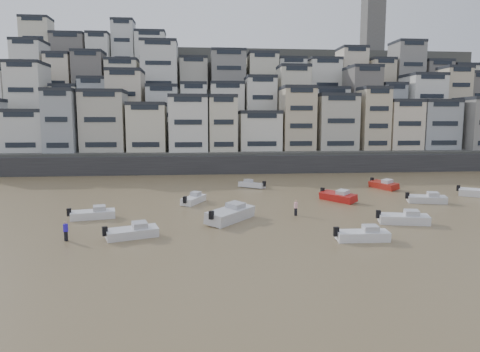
{
  "coord_description": "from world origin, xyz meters",
  "views": [
    {
      "loc": [
        -1.66,
        -18.52,
        10.31
      ],
      "look_at": [
        3.05,
        30.0,
        4.0
      ],
      "focal_mm": 32.0,
      "sensor_mm": 36.0,
      "label": 1
    }
  ],
  "objects": [
    {
      "name": "ground",
      "position": [
        0.0,
        0.0,
        0.0
      ],
      "size": [
        400.0,
        400.0,
        0.0
      ],
      "primitive_type": "plane",
      "color": "olive",
      "rests_on": "ground"
    },
    {
      "name": "harbor_wall",
      "position": [
        10.0,
        65.0,
        1.75
      ],
      "size": [
        140.0,
        3.0,
        3.5
      ],
      "primitive_type": "cube",
      "color": "#38383A",
      "rests_on": "ground"
    },
    {
      "name": "hillside",
      "position": [
        14.73,
        104.84,
        13.01
      ],
      "size": [
        141.04,
        66.0,
        50.0
      ],
      "color": "#4C4C47",
      "rests_on": "ground"
    },
    {
      "name": "boat_a",
      "position": [
        12.36,
        16.2,
        0.67
      ],
      "size": [
        4.99,
        1.79,
        1.35
      ],
      "primitive_type": null,
      "rotation": [
        0.0,
        0.0,
        -0.04
      ],
      "color": "white",
      "rests_on": "ground"
    },
    {
      "name": "boat_b",
      "position": [
        18.81,
        21.7,
        0.72
      ],
      "size": [
        5.56,
        2.87,
        1.45
      ],
      "primitive_type": null,
      "rotation": [
        0.0,
        0.0,
        -0.22
      ],
      "color": "silver",
      "rests_on": "ground"
    },
    {
      "name": "boat_c",
      "position": [
        1.55,
        24.64,
        0.97
      ],
      "size": [
        6.18,
        7.04,
        1.94
      ],
      "primitive_type": null,
      "rotation": [
        0.0,
        0.0,
        0.91
      ],
      "color": "silver",
      "rests_on": "ground"
    },
    {
      "name": "boat_d",
      "position": [
        26.97,
        32.0,
        0.69
      ],
      "size": [
        5.32,
        2.85,
        1.38
      ],
      "primitive_type": null,
      "rotation": [
        0.0,
        0.0,
        -0.25
      ],
      "color": "silver",
      "rests_on": "ground"
    },
    {
      "name": "boat_e",
      "position": [
        16.16,
        34.27,
        0.76
      ],
      "size": [
        4.47,
        5.68,
        1.51
      ],
      "primitive_type": null,
      "rotation": [
        0.0,
        0.0,
        -1.02
      ],
      "color": "#A91714",
      "rests_on": "ground"
    },
    {
      "name": "boat_f",
      "position": [
        -2.37,
        34.72,
        0.68
      ],
      "size": [
        3.62,
        5.24,
        1.37
      ],
      "primitive_type": null,
      "rotation": [
        0.0,
        0.0,
        1.13
      ],
      "color": "white",
      "rests_on": "ground"
    },
    {
      "name": "boat_g",
      "position": [
        36.5,
        35.45,
        0.78
      ],
      "size": [
        5.7,
        4.88,
        1.56
      ],
      "primitive_type": null,
      "rotation": [
        0.0,
        0.0,
        -0.63
      ],
      "color": "silver",
      "rests_on": "ground"
    },
    {
      "name": "boat_h",
      "position": [
        6.51,
        46.47,
        0.63
      ],
      "size": [
        4.56,
        4.11,
        1.27
      ],
      "primitive_type": null,
      "rotation": [
        0.0,
        0.0,
        2.46
      ],
      "color": "silver",
      "rests_on": "ground"
    },
    {
      "name": "boat_i",
      "position": [
        26.36,
        43.43,
        0.75
      ],
      "size": [
        3.4,
        5.79,
        1.5
      ],
      "primitive_type": null,
      "rotation": [
        0.0,
        0.0,
        -1.26
      ],
      "color": "maroon",
      "rests_on": "ground"
    },
    {
      "name": "boat_j",
      "position": [
        -7.58,
        18.95,
        0.67
      ],
      "size": [
        5.17,
        3.24,
        1.34
      ],
      "primitive_type": null,
      "rotation": [
        0.0,
        0.0,
        0.36
      ],
      "color": "silver",
      "rests_on": "ground"
    },
    {
      "name": "boat_k",
      "position": [
        -12.87,
        27.02,
        0.67
      ],
      "size": [
        5.17,
        2.66,
        1.35
      ],
      "primitive_type": null,
      "rotation": [
        0.0,
        0.0,
        0.22
      ],
      "color": "silver",
      "rests_on": "ground"
    },
    {
      "name": "person_blue",
      "position": [
        -13.17,
        18.72,
        0.87
      ],
      "size": [
        0.44,
        0.44,
        1.74
      ],
      "primitive_type": null,
      "color": "#2E1CD2",
      "rests_on": "ground"
    },
    {
      "name": "person_pink",
      "position": [
        8.86,
        26.57,
        0.87
      ],
      "size": [
        0.44,
        0.44,
        1.74
      ],
      "primitive_type": null,
      "color": "#F8AFB9",
      "rests_on": "ground"
    }
  ]
}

